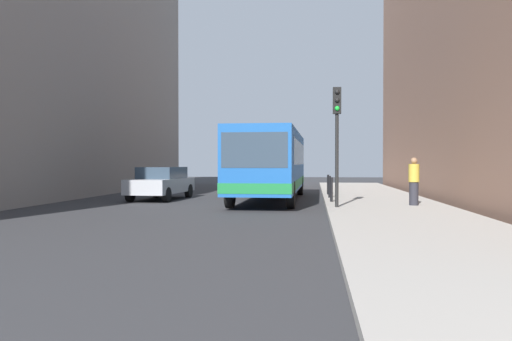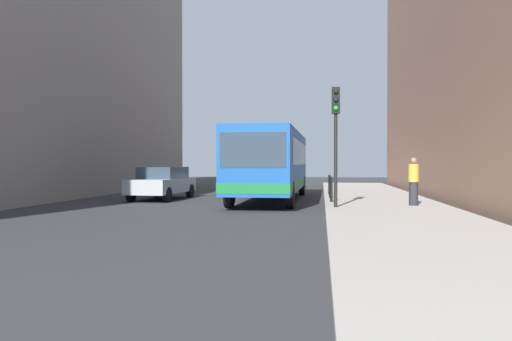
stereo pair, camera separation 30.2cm
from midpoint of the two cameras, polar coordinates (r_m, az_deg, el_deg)
ground_plane at (r=18.86m, az=-1.38°, el=-4.19°), size 80.00×80.00×0.00m
sidewalk at (r=18.79m, az=15.15°, el=-4.01°), size 4.40×40.00×0.15m
building_left at (r=27.47m, az=-25.12°, el=13.78°), size 7.00×32.00×15.68m
bus at (r=22.12m, az=2.24°, el=1.03°), size 2.69×11.06×3.00m
car_beside_bus at (r=22.95m, az=-10.35°, el=-1.34°), size 2.08×4.50×1.48m
car_behind_bus at (r=33.22m, az=3.83°, el=-0.65°), size 2.00×4.47×1.48m
traffic_light at (r=17.18m, az=9.68°, el=5.34°), size 0.28×0.33×4.10m
bollard_near at (r=19.53m, az=9.11°, el=-2.19°), size 0.11×0.11×0.95m
bollard_mid at (r=21.79m, az=8.95°, el=-1.87°), size 0.11×0.11×0.95m
bollard_far at (r=24.06m, az=8.82°, el=-1.61°), size 0.11×0.11×0.95m
pedestrian_near_signal at (r=18.53m, az=18.15°, el=-1.22°), size 0.38×0.38×1.71m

